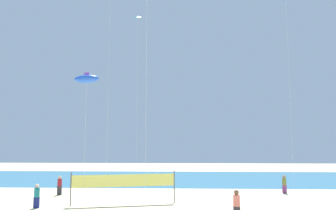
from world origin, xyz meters
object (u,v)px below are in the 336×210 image
at_px(beachgoer_teal_shirt, 37,195).
at_px(beachgoer_maroon_shirt, 60,185).
at_px(beachgoer_coral_shirt, 237,204).
at_px(beachgoer_olive_shirt, 284,184).
at_px(volleyball_net, 124,182).
at_px(kite_cyan_diamond, 138,21).
at_px(kite_blue_inflatable, 87,79).

relative_size(beachgoer_teal_shirt, beachgoer_maroon_shirt, 1.01).
relative_size(beachgoer_coral_shirt, beachgoer_olive_shirt, 1.08).
height_order(beachgoer_olive_shirt, volleyball_net, volleyball_net).
distance_m(beachgoer_maroon_shirt, kite_cyan_diamond, 17.90).
xyz_separation_m(volleyball_net, kite_cyan_diamond, (-0.27, 8.44, 15.54)).
distance_m(beachgoer_teal_shirt, beachgoer_coral_shirt, 13.72).
bearing_deg(volleyball_net, beachgoer_teal_shirt, -164.49).
height_order(beachgoer_coral_shirt, volleyball_net, volleyball_net).
xyz_separation_m(beachgoer_coral_shirt, beachgoer_maroon_shirt, (-13.92, 9.03, -0.05)).
relative_size(beachgoer_maroon_shirt, kite_cyan_diamond, 0.09).
bearing_deg(beachgoer_maroon_shirt, beachgoer_coral_shirt, -150.32).
relative_size(beachgoer_maroon_shirt, volleyball_net, 0.22).
relative_size(volleyball_net, kite_blue_inflatable, 0.77).
bearing_deg(kite_blue_inflatable, beachgoer_maroon_shirt, 125.48).
bearing_deg(beachgoer_coral_shirt, volleyball_net, -148.80).
bearing_deg(kite_blue_inflatable, kite_cyan_diamond, 74.57).
height_order(volleyball_net, kite_blue_inflatable, kite_blue_inflatable).
distance_m(beachgoer_teal_shirt, beachgoer_olive_shirt, 20.85).
relative_size(beachgoer_teal_shirt, kite_cyan_diamond, 0.09).
height_order(beachgoer_maroon_shirt, volleyball_net, volleyball_net).
xyz_separation_m(beachgoer_coral_shirt, beachgoer_olive_shirt, (6.01, 10.81, -0.07)).
bearing_deg(kite_cyan_diamond, beachgoer_coral_shirt, -59.43).
distance_m(beachgoer_coral_shirt, volleyball_net, 8.90).
bearing_deg(kite_cyan_diamond, kite_blue_inflatable, -105.43).
xyz_separation_m(beachgoer_olive_shirt, beachgoer_maroon_shirt, (-19.93, -1.79, 0.01)).
bearing_deg(beachgoer_olive_shirt, beachgoer_coral_shirt, 11.83).
xyz_separation_m(volleyball_net, kite_blue_inflatable, (-2.81, -0.76, 7.64)).
distance_m(beachgoer_olive_shirt, kite_blue_inflatable, 19.60).
xyz_separation_m(beachgoer_maroon_shirt, volleyball_net, (6.41, -4.30, 0.75)).
relative_size(beachgoer_teal_shirt, kite_blue_inflatable, 0.17).
height_order(beachgoer_maroon_shirt, kite_cyan_diamond, kite_cyan_diamond).
height_order(beachgoer_olive_shirt, beachgoer_maroon_shirt, beachgoer_maroon_shirt).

